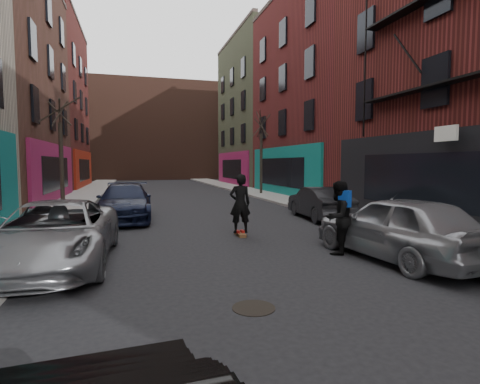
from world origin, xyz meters
TOP-DOWN VIEW (x-y plane):
  - sidewalk_left at (-6.25, 30.00)m, footprint 2.50×84.00m
  - sidewalk_right at (6.25, 30.00)m, footprint 2.50×84.00m
  - buildings_right at (13.50, 16.00)m, footprint 12.00×56.00m
  - building_far at (0.00, 56.00)m, footprint 40.00×10.00m
  - tree_left_far at (-6.20, 18.00)m, footprint 2.00×2.00m
  - tree_right_far at (6.20, 24.00)m, footprint 2.00×2.00m
  - parked_left_far at (-4.60, 7.23)m, footprint 2.63×5.38m
  - parked_left_end at (-3.20, 13.98)m, footprint 2.28×5.21m
  - parked_right_far at (3.25, 5.53)m, footprint 2.31×4.83m
  - parked_right_end at (4.60, 12.03)m, footprint 1.82×4.25m
  - skateboard at (0.42, 9.46)m, footprint 0.25×0.81m
  - skateboarder at (0.42, 9.46)m, footprint 0.70×0.47m
  - pedestrian at (2.17, 6.44)m, footprint 1.14×1.05m
  - manhole at (-1.04, 3.60)m, footprint 0.74×0.74m

SIDE VIEW (x-z plane):
  - manhole at x=-1.04m, z-range 0.00..0.01m
  - skateboard at x=0.42m, z-range 0.00..0.10m
  - sidewalk_left at x=-6.25m, z-range 0.00..0.13m
  - sidewalk_right at x=6.25m, z-range 0.00..0.13m
  - parked_right_end at x=4.60m, z-range 0.00..1.36m
  - parked_left_far at x=-4.60m, z-range 0.00..1.47m
  - parked_left_end at x=-3.20m, z-range 0.00..1.49m
  - parked_right_far at x=3.25m, z-range 0.00..1.59m
  - pedestrian at x=2.17m, z-range 0.01..1.89m
  - skateboarder at x=0.42m, z-range 0.10..1.99m
  - tree_left_far at x=-6.20m, z-range 0.13..6.63m
  - tree_right_far at x=6.20m, z-range 0.13..6.93m
  - building_far at x=0.00m, z-range 0.00..14.00m
  - buildings_right at x=13.50m, z-range 0.00..16.00m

